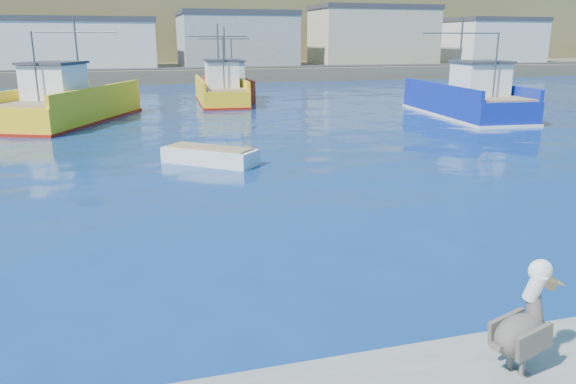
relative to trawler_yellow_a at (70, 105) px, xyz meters
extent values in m
plane|color=navy|center=(8.64, -28.14, -1.09)|extent=(260.00, 260.00, 0.00)
cube|color=brown|center=(8.64, 43.86, -0.29)|extent=(160.00, 30.00, 1.60)
cube|color=brown|center=(8.64, 69.86, 4.91)|extent=(180.00, 40.00, 14.00)
cube|color=brown|center=(8.64, 89.86, 9.91)|extent=(200.00, 40.00, 24.00)
cube|color=#2D2D2D|center=(8.64, 32.86, 0.56)|extent=(150.00, 5.00, 0.10)
cube|color=silver|center=(-1.36, 38.86, 3.26)|extent=(18.00, 11.00, 5.50)
cube|color=#333338|center=(-1.36, 38.86, 6.31)|extent=(18.36, 11.22, 0.60)
cube|color=gray|center=(18.64, 38.86, 3.76)|extent=(15.00, 10.00, 6.50)
cube|color=#333338|center=(18.64, 38.86, 7.31)|extent=(15.30, 10.20, 0.60)
cube|color=tan|center=(38.64, 38.86, 4.26)|extent=(17.00, 9.00, 7.50)
cube|color=#333338|center=(38.64, 38.86, 8.31)|extent=(17.34, 9.18, 0.60)
cube|color=silver|center=(58.64, 38.86, 3.51)|extent=(13.00, 10.00, 6.00)
cube|color=#333338|center=(58.64, 38.86, 6.81)|extent=(13.26, 10.20, 0.60)
cube|color=yellow|center=(0.12, 0.26, -0.31)|extent=(8.69, 12.60, 1.56)
cube|color=yellow|center=(1.83, -0.53, 0.82)|extent=(5.17, 10.79, 0.70)
cube|color=yellow|center=(-1.59, 1.05, 0.82)|extent=(5.17, 10.79, 0.70)
cube|color=maroon|center=(0.12, 0.26, -1.04)|extent=(8.86, 12.85, 0.25)
cube|color=#8C7251|center=(0.12, 0.26, 0.52)|extent=(8.20, 12.02, 0.10)
cube|color=white|center=(-0.64, -1.37, 1.57)|extent=(3.81, 3.91, 2.00)
cube|color=#333338|center=(-0.64, -1.37, 2.67)|extent=(4.14, 4.32, 0.15)
cylinder|color=#4C4C4C|center=(0.63, 1.35, 2.97)|extent=(0.16, 0.16, 5.00)
cylinder|color=#4C4C4C|center=(-1.39, -3.01, 2.47)|extent=(0.13, 0.13, 4.00)
cylinder|color=#4C4C4C|center=(0.63, 1.35, 4.47)|extent=(5.13, 2.43, 0.08)
cube|color=yellow|center=(11.06, 8.37, -0.43)|extent=(4.23, 10.41, 1.32)
cube|color=yellow|center=(12.71, 8.25, 0.58)|extent=(0.92, 9.97, 0.70)
cube|color=yellow|center=(9.42, 8.48, 0.58)|extent=(0.92, 9.97, 0.70)
cube|color=maroon|center=(11.06, 8.37, -1.04)|extent=(4.32, 10.62, 0.25)
cube|color=#8C7251|center=(11.06, 8.37, 0.28)|extent=(3.92, 9.98, 0.10)
cube|color=white|center=(10.96, 6.84, 1.33)|extent=(2.64, 2.71, 2.00)
cube|color=#333338|center=(10.96, 6.84, 2.43)|extent=(2.83, 3.03, 0.15)
cylinder|color=#4C4C4C|center=(11.14, 9.38, 2.73)|extent=(0.13, 0.13, 5.00)
cylinder|color=#4C4C4C|center=(10.85, 5.32, 2.23)|extent=(0.11, 0.11, 4.00)
cylinder|color=#4C4C4C|center=(11.14, 9.38, 4.23)|extent=(4.92, 0.43, 0.08)
cube|color=#0E2194|center=(25.89, -4.28, -0.33)|extent=(5.19, 12.01, 1.52)
cube|color=#0E2194|center=(27.80, -4.46, 0.77)|extent=(1.35, 11.41, 0.70)
cube|color=#0E2194|center=(23.98, -4.09, 0.77)|extent=(1.35, 11.41, 0.70)
cube|color=silver|center=(25.89, -4.28, -1.04)|extent=(5.29, 12.25, 0.25)
cube|color=#8C7251|center=(25.89, -4.28, 0.47)|extent=(4.82, 11.51, 0.10)
cube|color=white|center=(25.72, -6.02, 1.52)|extent=(3.13, 3.18, 2.00)
cube|color=#333338|center=(25.72, -6.02, 2.62)|extent=(3.36, 3.55, 0.15)
cylinder|color=#4C4C4C|center=(26.00, -3.12, 2.92)|extent=(0.13, 0.13, 5.00)
cylinder|color=#4C4C4C|center=(25.55, -7.76, 2.42)|extent=(0.11, 0.11, 4.00)
cylinder|color=#4C4C4C|center=(26.00, -3.12, 4.42)|extent=(5.70, 0.63, 0.08)
cube|color=red|center=(12.17, 11.34, -0.53)|extent=(3.40, 8.74, 1.13)
cube|color=red|center=(13.70, 11.31, 0.39)|extent=(0.34, 8.51, 0.70)
cube|color=red|center=(10.64, 11.36, 0.39)|extent=(0.34, 8.51, 0.70)
cube|color=#8C7251|center=(12.17, 11.34, 0.09)|extent=(3.13, 8.38, 0.10)
cube|color=white|center=(12.15, 10.04, 1.14)|extent=(2.31, 2.21, 2.00)
cube|color=#333338|center=(12.15, 10.04, 2.24)|extent=(2.48, 2.47, 0.15)
cylinder|color=#4C4C4C|center=(12.18, 12.21, 2.54)|extent=(0.12, 0.12, 5.00)
cylinder|color=#4C4C4C|center=(12.13, 8.73, 2.04)|extent=(0.10, 0.10, 4.00)
cylinder|color=#4C4C4C|center=(12.18, 12.21, 4.04)|extent=(4.56, 0.16, 0.08)
cube|color=silver|center=(6.62, -14.74, -0.84)|extent=(4.01, 3.77, 0.82)
cube|color=#8C7251|center=(6.62, -14.74, -0.40)|extent=(3.50, 3.27, 0.08)
cube|color=silver|center=(39.70, 12.66, -0.84)|extent=(3.10, 4.18, 0.80)
cube|color=#8C7251|center=(39.70, 12.66, -0.41)|extent=(2.65, 3.69, 0.08)
cube|color=silver|center=(31.98, 2.39, -0.84)|extent=(4.35, 2.97, 0.82)
cube|color=#8C7251|center=(31.98, 2.39, -0.39)|extent=(3.85, 2.52, 0.08)
cylinder|color=#595451|center=(8.42, -32.36, -0.43)|extent=(0.09, 0.09, 0.32)
cube|color=#595451|center=(8.48, -32.35, -0.58)|extent=(0.18, 0.16, 0.02)
cylinder|color=#595451|center=(8.38, -32.16, -0.43)|extent=(0.09, 0.09, 0.32)
cube|color=#595451|center=(8.44, -32.15, -0.58)|extent=(0.18, 0.16, 0.02)
ellipsoid|color=#38332D|center=(8.43, -32.26, -0.01)|extent=(1.02, 0.72, 0.64)
cube|color=#38332D|center=(8.45, -32.50, 0.02)|extent=(0.71, 0.21, 0.47)
cube|color=#38332D|center=(8.35, -32.02, 0.02)|extent=(0.71, 0.21, 0.47)
cube|color=#38332D|center=(8.03, -32.33, -0.08)|extent=(0.27, 0.22, 0.13)
cylinder|color=#38332D|center=(8.64, -32.22, 0.34)|extent=(0.28, 0.37, 0.51)
cylinder|color=white|center=(8.58, -32.23, 0.71)|extent=(0.26, 0.36, 0.48)
ellipsoid|color=white|center=(8.66, -32.21, 0.95)|extent=(0.43, 0.36, 0.32)
cone|color=gold|center=(8.94, -32.16, 0.74)|extent=(0.66, 0.28, 0.44)
cube|color=tan|center=(8.83, -32.18, 0.70)|extent=(0.39, 0.13, 0.28)
camera|label=1|loc=(3.20, -38.21, 4.09)|focal=35.00mm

